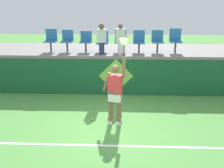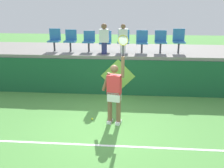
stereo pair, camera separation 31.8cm
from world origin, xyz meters
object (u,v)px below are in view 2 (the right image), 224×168
Objects in this scene: stadium_chair_1 at (71,39)px; stadium_chair_7 at (179,40)px; stadium_chair_4 at (123,40)px; stadium_chair_0 at (54,39)px; stadium_chair_6 at (161,40)px; stadium_chair_2 at (89,40)px; stadium_chair_3 at (105,41)px; stadium_chair_5 at (142,40)px; spectator_0 at (104,38)px; spectator_1 at (123,39)px; tennis_player at (114,91)px; tennis_ball at (92,119)px; water_bottle at (122,52)px.

stadium_chair_1 is 4.16m from stadium_chair_7.
stadium_chair_1 is 2.07m from stadium_chair_4.
stadium_chair_6 is at bearing -0.05° from stadium_chair_0.
stadium_chair_1 is 0.73m from stadium_chair_2.
stadium_chair_5 is at bearing 0.05° from stadium_chair_3.
spectator_0 is 0.70m from spectator_1.
stadium_chair_1 is 1.05× the size of stadium_chair_2.
tennis_player is 3.05× the size of stadium_chair_4.
spectator_0 reaches higher than tennis_ball.
stadium_chair_3 is at bearing 0.51° from stadium_chair_2.
tennis_player is at bearing -91.94° from spectator_1.
stadium_chair_3 is 0.70m from stadium_chair_4.
tennis_ball is 0.08× the size of stadium_chair_3.
spectator_1 is (-2.09, -0.42, 0.07)m from stadium_chair_7.
stadium_chair_1 is at bearing 179.99° from stadium_chair_6.
stadium_chair_4 is at bearing 88.31° from tennis_player.
stadium_chair_0 is at bearing 179.99° from stadium_chair_4.
stadium_chair_2 is 0.94× the size of stadium_chair_6.
stadium_chair_0 reaches higher than stadium_chair_4.
stadium_chair_4 reaches higher than water_bottle.
spectator_1 is at bearing -163.46° from stadium_chair_6.
stadium_chair_1 is 0.74× the size of spectator_0.
stadium_chair_5 is 0.71m from stadium_chair_6.
stadium_chair_5 reaches higher than water_bottle.
stadium_chair_0 is 1.04× the size of stadium_chair_5.
stadium_chair_6 is (2.11, -0.00, 0.04)m from stadium_chair_3.
stadium_chair_3 is at bearing -179.96° from stadium_chair_7.
spectator_0 is (2.01, -0.47, 0.12)m from stadium_chair_0.
stadium_chair_7 reaches higher than stadium_chair_3.
stadium_chair_6 is at bearing 16.54° from spectator_1.
stadium_chair_1 reaches higher than stadium_chair_2.
water_bottle is at bearing 73.09° from tennis_ball.
spectator_0 reaches higher than stadium_chair_0.
stadium_chair_0 is 1.37m from stadium_chair_2.
stadium_chair_1 is at bearing -179.93° from stadium_chair_5.
tennis_player is at bearing -59.08° from stadium_chair_1.
stadium_chair_0 is at bearing 179.97° from stadium_chair_3.
stadium_chair_7 is (2.11, 0.63, 0.39)m from water_bottle.
stadium_chair_0 is 0.78× the size of spectator_1.
stadium_chair_0 is 1.04× the size of stadium_chair_1.
stadium_chair_3 is 0.96× the size of stadium_chair_5.
stadium_chair_4 is at bearing -179.93° from stadium_chair_5.
stadium_chair_4 reaches higher than stadium_chair_6.
tennis_player is 3.07× the size of stadium_chair_6.
stadium_chair_5 is at bearing 0.01° from stadium_chair_0.
tennis_ball is 4.66m from stadium_chair_7.
stadium_chair_4 is at bearing 76.11° from tennis_ball.
stadium_chair_6 is (1.43, 0.63, 0.36)m from water_bottle.
stadium_chair_1 is 1.45m from spectator_0.
stadium_chair_3 is (-0.68, 0.63, 0.32)m from water_bottle.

